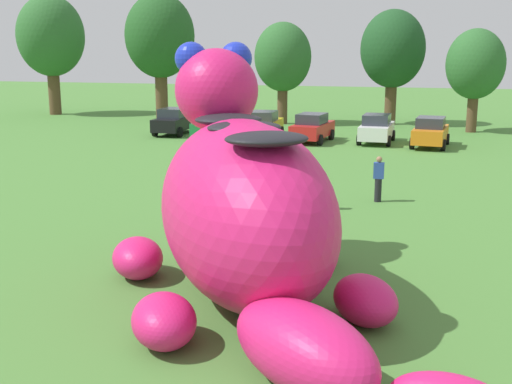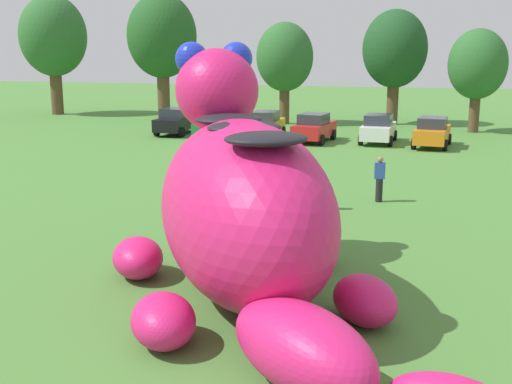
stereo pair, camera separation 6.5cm
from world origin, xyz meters
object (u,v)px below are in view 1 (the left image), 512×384
giant_inflatable_creature (246,209)px  car_white (377,129)px  car_green (215,125)px  spectator_near_inflatable (378,179)px  car_orange (430,132)px  car_black (174,121)px  car_red (312,128)px  car_yellow (264,125)px  spectator_by_cars (313,186)px

giant_inflatable_creature → car_white: giant_inflatable_creature is taller
car_green → spectator_near_inflatable: size_ratio=2.44×
car_orange → car_green: bearing=179.8°
car_orange → car_black: bearing=175.1°
car_green → spectator_near_inflatable: 18.34m
giant_inflatable_creature → spectator_near_inflatable: bearing=78.1°
car_green → car_white: 9.94m
giant_inflatable_creature → car_white: size_ratio=2.32×
car_white → car_red: bearing=-172.2°
car_black → car_white: size_ratio=0.99×
car_white → car_black: bearing=177.5°
car_orange → spectator_near_inflatable: car_orange is taller
car_yellow → spectator_near_inflatable: bearing=-61.9°
car_black → car_green: size_ratio=0.99×
car_white → spectator_by_cars: 17.15m
spectator_near_inflatable → car_orange: bearing=82.7°
spectator_near_inflatable → spectator_by_cars: 2.83m
car_black → car_white: 13.15m
spectator_near_inflatable → car_yellow: bearing=118.1°
car_white → car_yellow: bearing=179.1°
car_red → car_green: bearing=-177.8°
car_orange → spectator_by_cars: 16.80m
car_green → car_white: size_ratio=1.00×
car_orange → spectator_near_inflatable: size_ratio=2.49×
car_yellow → car_black: bearing=175.6°
car_black → car_red: (9.34, -1.10, 0.00)m
car_yellow → spectator_by_cars: bearing=-70.6°
car_orange → giant_inflatable_creature: bearing=-99.2°
car_red → spectator_by_cars: size_ratio=2.50×
car_black → car_orange: bearing=-4.9°
car_yellow → spectator_by_cars: size_ratio=2.42×
spectator_by_cars → car_black: bearing=124.7°
car_yellow → spectator_near_inflatable: size_ratio=2.42×
car_green → spectator_by_cars: bearing=-61.2°
car_white → spectator_by_cars: bearing=-93.0°
car_green → car_orange: 13.02m
car_white → car_orange: 3.21m
car_red → giant_inflatable_creature: bearing=-83.6°
spectator_near_inflatable → car_red: bearing=108.9°
giant_inflatable_creature → spectator_by_cars: bearing=89.6°
giant_inflatable_creature → car_orange: (4.06, 24.95, -1.26)m
car_red → spectator_near_inflatable: 15.62m
giant_inflatable_creature → spectator_by_cars: giant_inflatable_creature is taller
car_white → spectator_near_inflatable: bearing=-85.3°
car_yellow → car_orange: (10.08, -0.91, 0.00)m
car_white → spectator_near_inflatable: (1.26, -15.29, -0.01)m
car_red → spectator_near_inflatable: bearing=-71.1°
car_orange → spectator_by_cars: (-4.01, -16.32, -0.01)m
car_green → car_orange: size_ratio=0.98×
giant_inflatable_creature → spectator_by_cars: (0.05, 8.63, -1.27)m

